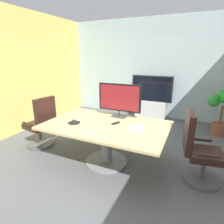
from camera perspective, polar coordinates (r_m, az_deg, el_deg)
The scene contains 12 objects.
ground_plane at distance 3.43m, azimuth -2.87°, elevation -16.16°, with size 7.55×7.55×0.00m, color #515459.
wall_back_glass_partition at distance 5.98m, azimuth 11.95°, elevation 12.85°, with size 5.30×0.10×2.95m, color #9EB2B7.
conference_table at distance 3.27m, azimuth -1.85°, elevation -6.48°, with size 2.09×1.30×0.74m.
office_chair_left at distance 4.14m, azimuth -20.82°, elevation -4.17°, with size 0.63×0.61×1.09m.
office_chair_right at distance 3.14m, azimuth 25.06°, elevation -11.58°, with size 0.63×0.61×1.09m.
tv_monitor at distance 3.50m, azimuth 2.28°, elevation 4.18°, with size 0.84×0.18×0.64m.
wall_display_unit at distance 5.77m, azimuth 11.88°, elevation 2.28°, with size 1.20×0.36×1.31m.
potted_plant at distance 5.13m, azimuth 30.59°, elevation 1.49°, with size 0.57×0.66×1.20m.
conference_phone at distance 3.32m, azimuth -11.61°, elevation -2.81°, with size 0.22×0.22×0.07m.
remote_control at distance 3.22m, azimuth 1.15°, elevation -3.44°, with size 0.05×0.17×0.02m, color black.
whiteboard_marker at distance 3.08m, azimuth 0.14°, elevation -4.45°, with size 0.13×0.02×0.02m, color silver.
paper_notepad at distance 3.07m, azimuth 7.50°, elevation -4.81°, with size 0.21×0.30×0.01m, color white.
Camera 1 is at (1.35, -2.53, 1.88)m, focal length 29.73 mm.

